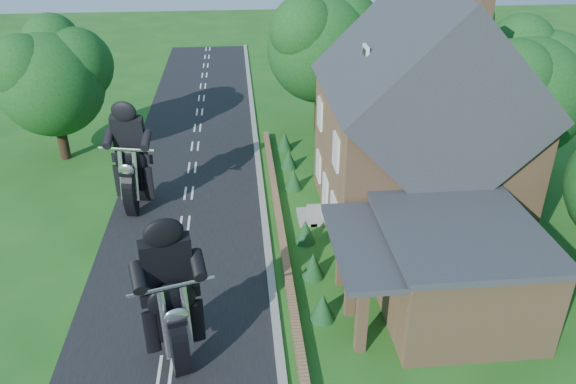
{
  "coord_description": "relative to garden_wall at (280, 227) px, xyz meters",
  "views": [
    {
      "loc": [
        2.64,
        -16.28,
        13.29
      ],
      "look_at": [
        4.5,
        3.42,
        2.8
      ],
      "focal_mm": 35.0,
      "sensor_mm": 36.0,
      "label": 1
    }
  ],
  "objects": [
    {
      "name": "ground",
      "position": [
        -4.3,
        -5.0,
        -0.2
      ],
      "size": [
        120.0,
        120.0,
        0.0
      ],
      "primitive_type": "plane",
      "color": "#1B5217",
      "rests_on": "ground"
    },
    {
      "name": "road",
      "position": [
        -4.3,
        -5.0,
        -0.19
      ],
      "size": [
        7.0,
        80.0,
        0.02
      ],
      "primitive_type": "cube",
      "color": "black",
      "rests_on": "ground"
    },
    {
      "name": "kerb",
      "position": [
        -0.65,
        -5.0,
        -0.14
      ],
      "size": [
        0.3,
        80.0,
        0.12
      ],
      "primitive_type": "cube",
      "color": "gray",
      "rests_on": "ground"
    },
    {
      "name": "garden_wall",
      "position": [
        0.0,
        0.0,
        0.0
      ],
      "size": [
        0.3,
        22.0,
        0.4
      ],
      "primitive_type": "cube",
      "color": "#966F4C",
      "rests_on": "ground"
    },
    {
      "name": "house",
      "position": [
        6.19,
        1.0,
        4.14
      ],
      "size": [
        9.54,
        8.64,
        10.24
      ],
      "color": "#966F4C",
      "rests_on": "ground"
    },
    {
      "name": "annex",
      "position": [
        5.57,
        -5.8,
        1.57
      ],
      "size": [
        7.05,
        5.94,
        3.44
      ],
      "color": "#966F4C",
      "rests_on": "ground"
    },
    {
      "name": "tree_house_right",
      "position": [
        12.35,
        3.62,
        4.99
      ],
      "size": [
        6.51,
        6.0,
        8.4
      ],
      "color": "black",
      "rests_on": "ground"
    },
    {
      "name": "tree_behind_house",
      "position": [
        9.88,
        11.14,
        6.03
      ],
      "size": [
        7.81,
        7.2,
        10.08
      ],
      "color": "black",
      "rests_on": "ground"
    },
    {
      "name": "tree_behind_left",
      "position": [
        3.86,
        12.13,
        5.53
      ],
      "size": [
        6.94,
        6.4,
        9.16
      ],
      "color": "black",
      "rests_on": "ground"
    },
    {
      "name": "tree_far_road",
      "position": [
        -11.16,
        9.11,
        4.64
      ],
      "size": [
        6.08,
        5.6,
        7.84
      ],
      "color": "black",
      "rests_on": "ground"
    },
    {
      "name": "shrub_a",
      "position": [
        1.0,
        -6.0,
        0.35
      ],
      "size": [
        0.9,
        0.9,
        1.1
      ],
      "primitive_type": "cone",
      "color": "#123A1A",
      "rests_on": "ground"
    },
    {
      "name": "shrub_b",
      "position": [
        1.0,
        -3.5,
        0.35
      ],
      "size": [
        0.9,
        0.9,
        1.1
      ],
      "primitive_type": "cone",
      "color": "#123A1A",
      "rests_on": "ground"
    },
    {
      "name": "shrub_c",
      "position": [
        1.0,
        -1.0,
        0.35
      ],
      "size": [
        0.9,
        0.9,
        1.1
      ],
      "primitive_type": "cone",
      "color": "#123A1A",
      "rests_on": "ground"
    },
    {
      "name": "shrub_d",
      "position": [
        1.0,
        4.0,
        0.35
      ],
      "size": [
        0.9,
        0.9,
        1.1
      ],
      "primitive_type": "cone",
      "color": "#123A1A",
      "rests_on": "ground"
    },
    {
      "name": "shrub_e",
      "position": [
        1.0,
        6.5,
        0.35
      ],
      "size": [
        0.9,
        0.9,
        1.1
      ],
      "primitive_type": "cone",
      "color": "#123A1A",
      "rests_on": "ground"
    },
    {
      "name": "shrub_f",
      "position": [
        1.0,
        9.0,
        0.35
      ],
      "size": [
        0.9,
        0.9,
        1.1
      ],
      "primitive_type": "cone",
      "color": "#123A1A",
      "rests_on": "ground"
    },
    {
      "name": "motorcycle_lead",
      "position": [
        -3.93,
        -7.5,
        0.6
      ],
      "size": [
        0.89,
        1.78,
        1.61
      ],
      "primitive_type": null,
      "rotation": [
        0.0,
        0.0,
        3.42
      ],
      "color": "black",
      "rests_on": "ground"
    },
    {
      "name": "motorcycle_follow",
      "position": [
        -6.57,
        2.67,
        0.61
      ],
      "size": [
        0.81,
        1.8,
        1.62
      ],
      "primitive_type": null,
      "rotation": [
        0.0,
        0.0,
        2.92
      ],
      "color": "black",
      "rests_on": "ground"
    }
  ]
}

